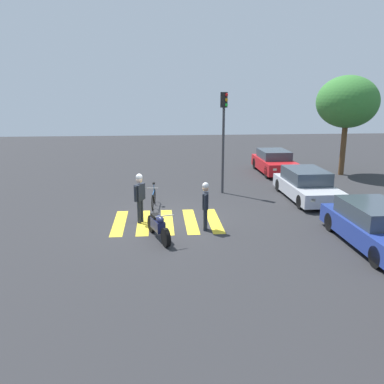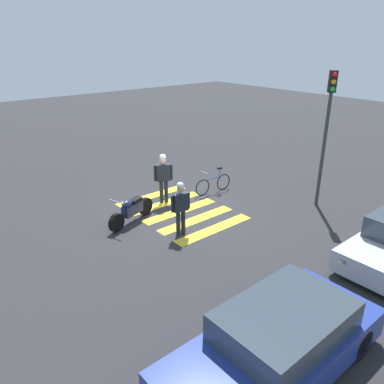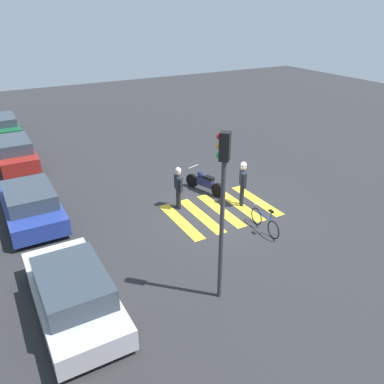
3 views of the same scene
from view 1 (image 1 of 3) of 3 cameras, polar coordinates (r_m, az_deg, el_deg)
name	(u,v)px [view 1 (image 1 of 3)]	position (r m, az deg, el deg)	size (l,w,h in m)	color
ground_plane	(167,222)	(15.49, -3.53, -4.21)	(60.00, 60.00, 0.00)	#2B2B2D
police_motorcycle	(158,226)	(13.64, -4.78, -4.82)	(2.03, 0.90, 1.02)	black
leaning_bicycle	(154,198)	(17.39, -5.45, -0.90)	(1.72, 0.46, 0.99)	black
officer_on_foot	(140,194)	(15.20, -7.38, -0.30)	(0.64, 0.41, 1.89)	#1E232D
officer_by_motorcycle	(205,203)	(14.30, 1.91, -1.55)	(0.66, 0.27, 1.75)	#1E232D
crosswalk_stripes	(167,222)	(15.48, -3.53, -4.19)	(3.04, 4.05, 0.01)	yellow
car_red_convertible	(274,162)	(24.86, 11.52, 4.15)	(4.14, 1.85, 1.36)	black
car_silver_sedan	(306,185)	(19.30, 15.84, 0.96)	(4.53, 1.89, 1.35)	black
car_blue_hatchback	(377,226)	(14.27, 24.59, -4.43)	(4.60, 1.93, 1.34)	black
traffic_light_pole	(224,127)	(19.25, 4.50, 9.07)	(0.34, 0.34, 4.78)	#38383D
street_tree_near	(347,102)	(25.10, 21.06, 11.74)	(3.46, 3.46, 5.69)	brown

